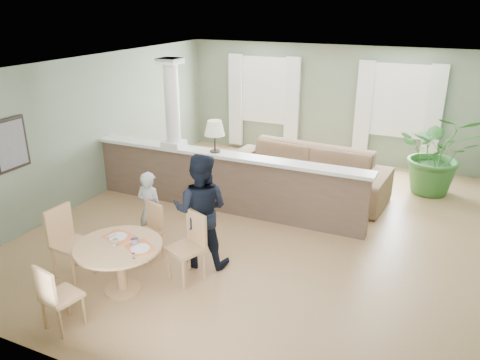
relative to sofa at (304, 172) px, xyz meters
The scene contains 12 objects.
ground 1.64m from the sofa, 97.83° to the right, with size 8.00×8.00×0.00m, color tan.
room_shell 1.65m from the sofa, 104.68° to the right, with size 7.02×8.02×2.71m.
pony_wall 1.83m from the sofa, 131.52° to the right, with size 5.32×0.38×2.70m.
sofa is the anchor object (origin of this frame).
houseplant 2.64m from the sofa, 26.27° to the left, with size 1.48×1.28×1.65m, color #30692A.
dining_table 4.37m from the sofa, 105.93° to the right, with size 1.13×1.13×0.78m.
chair_far_boy 3.56m from the sofa, 112.59° to the right, with size 0.48×0.48×0.84m.
chair_far_man 3.58m from the sofa, 98.66° to the right, with size 0.57×0.57×0.96m.
chair_near 5.34m from the sofa, 104.91° to the right, with size 0.46×0.46×0.86m.
chair_side 4.68m from the sofa, 116.94° to the right, with size 0.50×0.50×1.01m.
child_person 3.39m from the sofa, 116.95° to the right, with size 0.45×0.30×1.25m, color #9C9CA1.
man_person 3.22m from the sofa, 100.47° to the right, with size 0.82×0.64×1.69m, color black.
Camera 1 is at (2.63, -6.84, 3.63)m, focal length 35.00 mm.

